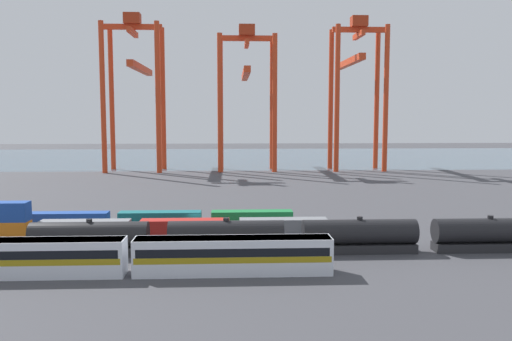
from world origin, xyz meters
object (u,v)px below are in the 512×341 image
Objects in this scene: shipping_container_6 at (67,221)px; gantry_crane_central at (247,84)px; shipping_container_3 at (185,229)px; passenger_train at (129,255)px; freight_tank_row at (359,235)px; gantry_crane_east at (356,78)px; gantry_crane_west at (135,78)px; shipping_container_8 at (252,219)px.

shipping_container_6 is 0.27× the size of gantry_crane_central.
shipping_container_3 is at bearing -19.12° from shipping_container_6.
passenger_train is at bearing -59.50° from shipping_container_6.
gantry_crane_central reaches higher than shipping_container_3.
freight_tank_row is at bearing -20.37° from shipping_container_6.
gantry_crane_central is at bearing 96.07° from freight_tank_row.
gantry_crane_east is at bearing -0.79° from gantry_crane_central.
passenger_train is 3.53× the size of shipping_container_3.
gantry_crane_central is (15.48, 111.03, 24.53)m from passenger_train.
gantry_crane_west is at bearing -179.52° from gantry_crane_central.
gantry_crane_west is (-18.71, 110.75, 26.15)m from passenger_train.
passenger_train is at bearing -97.94° from gantry_crane_central.
passenger_train is 26.66m from shipping_container_6.
freight_tank_row is at bearing -66.26° from gantry_crane_west.
passenger_train is 0.90× the size of gantry_crane_west.
gantry_crane_east is (23.25, 102.43, 26.41)m from freight_tank_row.
shipping_container_6 is 91.99m from gantry_crane_west.
gantry_crane_west reaches higher than gantry_crane_east.
gantry_crane_east is at bearing 65.81° from passenger_train.
gantry_crane_west reaches higher than passenger_train.
gantry_crane_central is (34.19, 0.29, -1.62)m from gantry_crane_west.
gantry_crane_west is (-5.18, 87.79, 27.00)m from shipping_container_6.
gantry_crane_west reaches higher than freight_tank_row.
gantry_crane_central is 0.94× the size of gantry_crane_east.
shipping_container_3 is (4.35, 16.76, -0.84)m from passenger_train.
gantry_crane_central reaches higher than shipping_container_8.
freight_tank_row reaches higher than shipping_container_8.
gantry_crane_central is at bearing 83.26° from shipping_container_3.
shipping_container_6 is 111.40m from gantry_crane_east.
gantry_crane_east reaches higher than freight_tank_row.
shipping_container_8 is at bearing 0.00° from shipping_container_6.
passenger_train is 115.32m from gantry_crane_west.
gantry_crane_west is 1.07× the size of gantry_crane_central.
shipping_container_3 and shipping_container_6 have the same top height.
gantry_crane_west is (-32.48, 87.79, 27.00)m from shipping_container_8.
gantry_crane_central reaches higher than passenger_train.
gantry_crane_west is at bearing 99.59° from passenger_train.
shipping_container_8 is 0.26× the size of gantry_crane_west.
shipping_container_6 and shipping_container_8 have the same top height.
freight_tank_row is 23.71m from shipping_container_3.
gantry_crane_west is 34.23m from gantry_crane_central.
shipping_container_8 is (-12.64, 14.83, -0.82)m from freight_tank_row.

